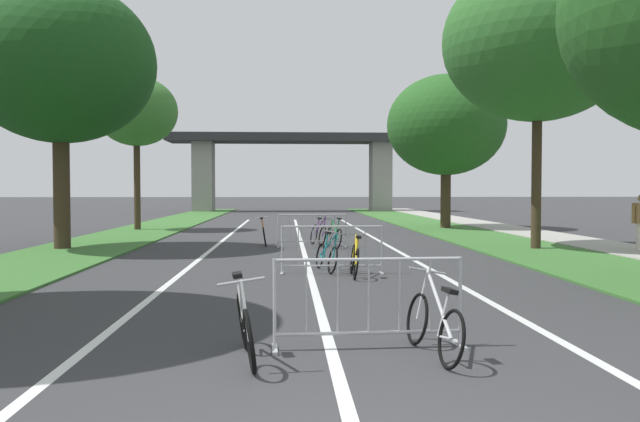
{
  "coord_description": "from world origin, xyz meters",
  "views": [
    {
      "loc": [
        -0.5,
        -3.95,
        1.83
      ],
      "look_at": [
        0.37,
        12.56,
        1.27
      ],
      "focal_mm": 35.51,
      "sensor_mm": 36.0,
      "label": 1
    }
  ],
  "objects_px": {
    "bicycle_green_2": "(334,236)",
    "bicycle_purple_4": "(318,234)",
    "tree_left_oak_near": "(60,63)",
    "tree_right_maple_mid": "(446,125)",
    "bicycle_orange_5": "(264,234)",
    "tree_left_cypress_far": "(136,112)",
    "crowd_barrier_third": "(312,231)",
    "bicycle_teal_6": "(327,255)",
    "crowd_barrier_second": "(332,250)",
    "bicycle_white_3": "(245,327)",
    "bicycle_yellow_1": "(355,259)",
    "crowd_barrier_nearest": "(369,304)",
    "bicycle_silver_0": "(434,324)",
    "tree_right_oak_mid": "(538,41)"
  },
  "relations": [
    {
      "from": "bicycle_green_2",
      "to": "bicycle_teal_6",
      "type": "distance_m",
      "value": 5.68
    },
    {
      "from": "crowd_barrier_nearest",
      "to": "crowd_barrier_third",
      "type": "distance_m",
      "value": 12.89
    },
    {
      "from": "crowd_barrier_second",
      "to": "bicycle_white_3",
      "type": "relative_size",
      "value": 1.37
    },
    {
      "from": "bicycle_silver_0",
      "to": "tree_right_oak_mid",
      "type": "bearing_deg",
      "value": 55.82
    },
    {
      "from": "bicycle_yellow_1",
      "to": "bicycle_teal_6",
      "type": "bearing_deg",
      "value": 122.84
    },
    {
      "from": "bicycle_orange_5",
      "to": "bicycle_white_3",
      "type": "bearing_deg",
      "value": -91.24
    },
    {
      "from": "bicycle_green_2",
      "to": "bicycle_white_3",
      "type": "bearing_deg",
      "value": -109.38
    },
    {
      "from": "tree_right_maple_mid",
      "to": "tree_left_cypress_far",
      "type": "bearing_deg",
      "value": -177.72
    },
    {
      "from": "bicycle_silver_0",
      "to": "bicycle_teal_6",
      "type": "xyz_separation_m",
      "value": [
        -0.72,
        7.27,
        -0.0
      ]
    },
    {
      "from": "tree_left_oak_near",
      "to": "crowd_barrier_second",
      "type": "bearing_deg",
      "value": -37.06
    },
    {
      "from": "crowd_barrier_second",
      "to": "bicycle_teal_6",
      "type": "xyz_separation_m",
      "value": [
        -0.08,
        0.45,
        -0.16
      ]
    },
    {
      "from": "bicycle_yellow_1",
      "to": "tree_right_oak_mid",
      "type": "bearing_deg",
      "value": 44.35
    },
    {
      "from": "tree_right_maple_mid",
      "to": "crowd_barrier_third",
      "type": "xyz_separation_m",
      "value": [
        -6.6,
        -9.04,
        -4.3
      ]
    },
    {
      "from": "bicycle_green_2",
      "to": "bicycle_orange_5",
      "type": "relative_size",
      "value": 1.02
    },
    {
      "from": "crowd_barrier_nearest",
      "to": "bicycle_purple_4",
      "type": "relative_size",
      "value": 1.38
    },
    {
      "from": "tree_left_cypress_far",
      "to": "tree_left_oak_near",
      "type": "bearing_deg",
      "value": -90.95
    },
    {
      "from": "crowd_barrier_third",
      "to": "bicycle_orange_5",
      "type": "height_order",
      "value": "crowd_barrier_third"
    },
    {
      "from": "bicycle_green_2",
      "to": "bicycle_purple_4",
      "type": "relative_size",
      "value": 1.05
    },
    {
      "from": "crowd_barrier_nearest",
      "to": "crowd_barrier_second",
      "type": "distance_m",
      "value": 6.44
    },
    {
      "from": "tree_left_oak_near",
      "to": "bicycle_silver_0",
      "type": "bearing_deg",
      "value": -56.46
    },
    {
      "from": "bicycle_teal_6",
      "to": "bicycle_purple_4",
      "type": "bearing_deg",
      "value": -102.95
    },
    {
      "from": "tree_left_cypress_far",
      "to": "crowd_barrier_third",
      "type": "xyz_separation_m",
      "value": [
        7.47,
        -8.48,
        -4.76
      ]
    },
    {
      "from": "bicycle_silver_0",
      "to": "bicycle_green_2",
      "type": "xyz_separation_m",
      "value": [
        -0.14,
        12.93,
        0.01
      ]
    },
    {
      "from": "tree_right_oak_mid",
      "to": "tree_left_cypress_far",
      "type": "bearing_deg",
      "value": 145.4
    },
    {
      "from": "crowd_barrier_second",
      "to": "bicycle_yellow_1",
      "type": "bearing_deg",
      "value": -45.04
    },
    {
      "from": "bicycle_white_3",
      "to": "crowd_barrier_nearest",
      "type": "bearing_deg",
      "value": -169.54
    },
    {
      "from": "crowd_barrier_third",
      "to": "crowd_barrier_nearest",
      "type": "bearing_deg",
      "value": -89.42
    },
    {
      "from": "bicycle_yellow_1",
      "to": "bicycle_purple_4",
      "type": "xyz_separation_m",
      "value": [
        -0.4,
        7.38,
        0.01
      ]
    },
    {
      "from": "bicycle_silver_0",
      "to": "bicycle_white_3",
      "type": "height_order",
      "value": "bicycle_white_3"
    },
    {
      "from": "bicycle_white_3",
      "to": "bicycle_teal_6",
      "type": "height_order",
      "value": "bicycle_white_3"
    },
    {
      "from": "crowd_barrier_nearest",
      "to": "bicycle_teal_6",
      "type": "relative_size",
      "value": 1.36
    },
    {
      "from": "tree_left_cypress_far",
      "to": "crowd_barrier_third",
      "type": "height_order",
      "value": "tree_left_cypress_far"
    },
    {
      "from": "crowd_barrier_third",
      "to": "bicycle_yellow_1",
      "type": "xyz_separation_m",
      "value": [
        0.62,
        -6.89,
        -0.15
      ]
    },
    {
      "from": "tree_left_oak_near",
      "to": "crowd_barrier_third",
      "type": "xyz_separation_m",
      "value": [
        7.62,
        0.57,
        -5.11
      ]
    },
    {
      "from": "crowd_barrier_second",
      "to": "crowd_barrier_third",
      "type": "xyz_separation_m",
      "value": [
        -0.17,
        6.44,
        0.0
      ]
    },
    {
      "from": "tree_left_oak_near",
      "to": "tree_left_cypress_far",
      "type": "distance_m",
      "value": 9.05
    },
    {
      "from": "crowd_barrier_second",
      "to": "bicycle_yellow_1",
      "type": "xyz_separation_m",
      "value": [
        0.45,
        -0.45,
        -0.15
      ]
    },
    {
      "from": "crowd_barrier_third",
      "to": "bicycle_purple_4",
      "type": "relative_size",
      "value": 1.38
    },
    {
      "from": "crowd_barrier_nearest",
      "to": "bicycle_white_3",
      "type": "distance_m",
      "value": 1.47
    },
    {
      "from": "crowd_barrier_second",
      "to": "bicycle_orange_5",
      "type": "height_order",
      "value": "crowd_barrier_second"
    },
    {
      "from": "bicycle_silver_0",
      "to": "tree_left_oak_near",
      "type": "bearing_deg",
      "value": 115.79
    },
    {
      "from": "bicycle_green_2",
      "to": "bicycle_orange_5",
      "type": "distance_m",
      "value": 2.4
    },
    {
      "from": "crowd_barrier_second",
      "to": "tree_left_oak_near",
      "type": "bearing_deg",
      "value": 142.94
    },
    {
      "from": "bicycle_green_2",
      "to": "bicycle_teal_6",
      "type": "bearing_deg",
      "value": -106.87
    },
    {
      "from": "tree_right_oak_mid",
      "to": "bicycle_white_3",
      "type": "distance_m",
      "value": 15.61
    },
    {
      "from": "tree_left_oak_near",
      "to": "tree_right_maple_mid",
      "type": "distance_m",
      "value": 17.18
    },
    {
      "from": "tree_right_maple_mid",
      "to": "bicycle_green_2",
      "type": "distance_m",
      "value": 11.96
    },
    {
      "from": "tree_left_oak_near",
      "to": "bicycle_purple_4",
      "type": "distance_m",
      "value": 9.49
    },
    {
      "from": "tree_right_oak_mid",
      "to": "bicycle_purple_4",
      "type": "bearing_deg",
      "value": 164.46
    },
    {
      "from": "crowd_barrier_nearest",
      "to": "bicycle_teal_6",
      "type": "height_order",
      "value": "crowd_barrier_nearest"
    }
  ]
}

